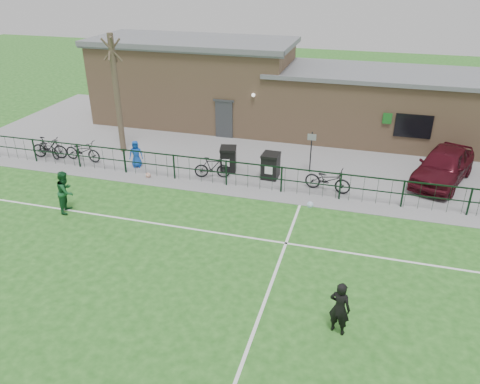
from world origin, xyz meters
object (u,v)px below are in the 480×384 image
(car_maroon, at_px, (444,165))
(spectator_child, at_px, (136,154))
(bare_tree, at_px, (117,95))
(bicycle_c, at_px, (83,151))
(bicycle_d, at_px, (212,167))
(ball_ground, at_px, (148,175))
(bicycle_e, at_px, (328,180))
(wheelie_bin_left, at_px, (228,160))
(wheelie_bin_right, at_px, (271,167))
(bicycle_b, at_px, (49,148))
(sign_post, at_px, (311,152))
(bicycle_a, at_px, (49,148))
(outfield_player, at_px, (66,192))

(car_maroon, relative_size, spectator_child, 3.54)
(bare_tree, distance_m, car_maroon, 15.95)
(bicycle_c, height_order, bicycle_d, bicycle_c)
(ball_ground, bearing_deg, car_maroon, 13.94)
(bicycle_d, relative_size, bicycle_e, 0.83)
(wheelie_bin_left, xyz_separation_m, bicycle_e, (4.81, -0.97, -0.01))
(wheelie_bin_left, relative_size, wheelie_bin_right, 0.97)
(wheelie_bin_left, bearing_deg, bicycle_b, 173.98)
(bicycle_e, bearing_deg, sign_post, 39.21)
(bicycle_e, bearing_deg, car_maroon, -54.34)
(ball_ground, bearing_deg, bicycle_a, 171.23)
(wheelie_bin_right, xyz_separation_m, bicycle_a, (-11.45, -0.61, -0.08))
(outfield_player, bearing_deg, bicycle_a, 28.08)
(bicycle_e, bearing_deg, bicycle_b, 99.92)
(wheelie_bin_right, bearing_deg, bicycle_c, -174.45)
(bare_tree, distance_m, outfield_player, 6.95)
(car_maroon, distance_m, spectator_child, 14.29)
(wheelie_bin_right, bearing_deg, bicycle_a, -175.03)
(bare_tree, xyz_separation_m, bicycle_d, (5.65, -1.92, -2.48))
(wheelie_bin_right, height_order, sign_post, sign_post)
(bicycle_b, xyz_separation_m, spectator_child, (4.75, 0.19, 0.10))
(car_maroon, relative_size, bicycle_e, 2.32)
(wheelie_bin_left, height_order, spectator_child, spectator_child)
(bare_tree, xyz_separation_m, bicycle_c, (-1.24, -1.78, -2.46))
(bicycle_c, bearing_deg, bicycle_e, -86.75)
(bicycle_b, distance_m, spectator_child, 4.75)
(bare_tree, height_order, bicycle_c, bare_tree)
(bicycle_b, bearing_deg, outfield_player, -145.49)
(bicycle_c, xyz_separation_m, spectator_child, (2.93, 0.05, 0.14))
(bicycle_b, bearing_deg, bare_tree, -65.56)
(bare_tree, height_order, wheelie_bin_right, bare_tree)
(bicycle_d, height_order, ball_ground, bicycle_d)
(bare_tree, bearing_deg, bicycle_a, -151.00)
(bicycle_a, height_order, ball_ground, bicycle_a)
(ball_ground, bearing_deg, wheelie_bin_right, 15.61)
(bicycle_a, bearing_deg, wheelie_bin_left, -61.09)
(bicycle_a, height_order, bicycle_c, bicycle_c)
(spectator_child, bearing_deg, bicycle_b, 161.20)
(wheelie_bin_left, distance_m, sign_post, 3.91)
(wheelie_bin_left, distance_m, car_maroon, 9.79)
(outfield_player, relative_size, ball_ground, 7.09)
(sign_post, height_order, car_maroon, sign_post)
(sign_post, distance_m, car_maroon, 5.93)
(bicycle_d, height_order, spectator_child, spectator_child)
(bicycle_a, xyz_separation_m, bicycle_d, (8.87, -0.13, 0.03))
(wheelie_bin_right, distance_m, bicycle_d, 2.68)
(car_maroon, bearing_deg, spectator_child, -149.92)
(sign_post, xyz_separation_m, bicycle_d, (-4.24, -1.87, -0.50))
(car_maroon, bearing_deg, bare_tree, -157.08)
(car_maroon, bearing_deg, sign_post, -153.51)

